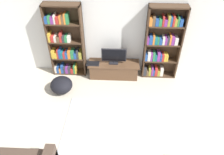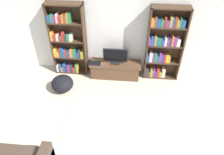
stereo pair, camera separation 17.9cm
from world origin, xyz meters
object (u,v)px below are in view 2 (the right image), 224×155
television (115,56)px  beanbag_ottoman (62,84)px  bookshelf_left (68,42)px  bookshelf_right (163,45)px  laptop (95,63)px  tv_stand (115,69)px

television → beanbag_ottoman: 1.60m
bookshelf_left → beanbag_ottoman: 1.15m
bookshelf_right → beanbag_ottoman: 2.85m
laptop → bookshelf_left: bearing=165.2°
tv_stand → beanbag_ottoman: size_ratio=2.46×
bookshelf_right → television: bearing=-174.0°
tv_stand → laptop: 0.62m
bookshelf_left → tv_stand: 1.52m
laptop → television: bearing=6.3°
television → laptop: television is taller
bookshelf_left → laptop: size_ratio=5.87×
tv_stand → beanbag_ottoman: (-1.34, -0.73, -0.01)m
television → beanbag_ottoman: (-1.34, -0.73, -0.47)m
bookshelf_right → television: (-1.25, -0.13, -0.33)m
bookshelf_left → laptop: (0.75, -0.20, -0.51)m
bookshelf_left → television: (1.32, -0.13, -0.28)m
bookshelf_left → television: bearing=-5.8°
beanbag_ottoman → tv_stand: bearing=28.6°
bookshelf_left → beanbag_ottoman: bookshelf_left is taller
tv_stand → bookshelf_left: bearing=174.3°
tv_stand → laptop: size_ratio=4.04×
bookshelf_left → bookshelf_right: size_ratio=1.00×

